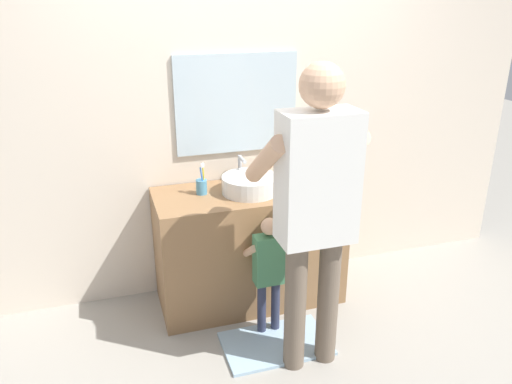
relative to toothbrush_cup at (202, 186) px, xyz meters
name	(u,v)px	position (x,y,z in m)	size (l,w,h in m)	color
ground_plane	(263,321)	(0.30, -0.35, -0.86)	(14.00, 14.00, 0.00)	#9E998E
back_wall	(235,99)	(0.30, 0.27, 0.49)	(4.40, 0.10, 2.70)	beige
vanity_cabinet	(249,246)	(0.30, -0.05, -0.46)	(1.23, 0.54, 0.81)	olive
sink_basin	(250,184)	(0.30, -0.07, 0.00)	(0.36, 0.36, 0.11)	silver
faucet	(241,170)	(0.30, 0.15, 0.03)	(0.18, 0.14, 0.18)	#B7BABF
toothbrush_cup	(202,186)	(0.00, 0.00, 0.00)	(0.07, 0.07, 0.21)	#4C8EB2
soap_bottle	(291,173)	(0.62, 0.02, 0.01)	(0.06, 0.06, 0.16)	gold
bath_mat	(276,343)	(0.30, -0.60, -0.85)	(0.64, 0.40, 0.02)	#99B7CC
child_toddler	(269,266)	(0.30, -0.45, -0.39)	(0.24, 0.24, 0.79)	#2D334C
adult_parent	(315,197)	(0.44, -0.77, 0.17)	(0.53, 0.56, 1.72)	#6B5B4C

